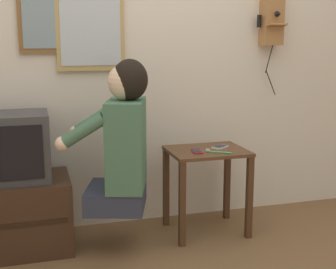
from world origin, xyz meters
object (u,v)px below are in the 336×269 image
television (11,147)px  wall_phone_antique (272,17)px  wall_mirror (90,17)px  framed_picture (49,18)px  cell_phone_spare (220,147)px  person (123,140)px  cell_phone_held (197,151)px  toothbrush (217,152)px

television → wall_phone_antique: 2.07m
wall_phone_antique → wall_mirror: bearing=178.2°
framed_picture → wall_phone_antique: bearing=-1.6°
television → cell_phone_spare: size_ratio=3.41×
person → cell_phone_held: (0.52, 0.08, -0.13)m
framed_picture → wall_mirror: bearing=-0.7°
person → television: 0.70m
television → framed_picture: (0.28, 0.25, 0.80)m
cell_phone_held → cell_phone_spare: size_ratio=0.95×
television → cell_phone_spare: (1.39, -0.05, -0.08)m
framed_picture → toothbrush: 1.42m
toothbrush → cell_phone_spare: bearing=3.1°
person → wall_phone_antique: bearing=-53.6°
cell_phone_held → framed_picture: bearing=164.1°
cell_phone_held → toothbrush: 0.13m
wall_phone_antique → framed_picture: (-1.61, 0.04, -0.03)m
person → television: size_ratio=2.01×
television → toothbrush: size_ratio=3.06×
television → framed_picture: size_ratio=1.02×
wall_phone_antique → cell_phone_spare: size_ratio=5.95×
person → cell_phone_spare: size_ratio=6.85×
person → cell_phone_held: person is taller
wall_phone_antique → cell_phone_spare: bearing=-152.3°
wall_phone_antique → wall_mirror: size_ratio=1.13×
wall_mirror → person: bearing=-75.3°
television → wall_mirror: wall_mirror is taller
person → wall_phone_antique: size_ratio=1.15×
framed_picture → cell_phone_held: (0.91, -0.38, -0.87)m
person → wall_phone_antique: wall_phone_antique is taller
framed_picture → television: bearing=-138.1°
framed_picture → cell_phone_held: bearing=-23.0°
wall_phone_antique → wall_mirror: wall_mirror is taller
television → cell_phone_held: (1.19, -0.13, -0.08)m
television → framed_picture: bearing=41.9°
framed_picture → toothbrush: framed_picture is taller
wall_mirror → cell_phone_held: 1.16m
person → toothbrush: (0.64, 0.02, -0.13)m
television → framed_picture: framed_picture is taller
wall_mirror → cell_phone_spare: bearing=-20.1°
framed_picture → person: bearing=-50.0°
wall_phone_antique → cell_phone_held: 1.19m
television → person: bearing=-17.0°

